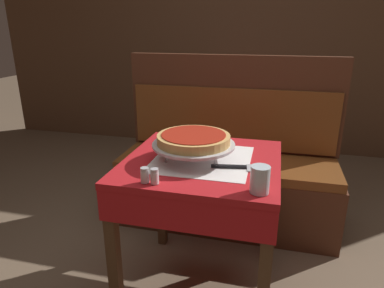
{
  "coord_description": "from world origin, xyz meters",
  "views": [
    {
      "loc": [
        0.32,
        -1.49,
        1.35
      ],
      "look_at": [
        -0.04,
        -0.05,
        0.83
      ],
      "focal_mm": 32.0,
      "sensor_mm": 36.0,
      "label": 1
    }
  ],
  "objects_px": {
    "water_glass_near": "(260,180)",
    "salt_shaker": "(145,175)",
    "pizza_pan_stand": "(194,145)",
    "dining_table_rear": "(238,104)",
    "pizza_server": "(241,167)",
    "booth_bench": "(227,176)",
    "pepper_shaker": "(155,176)",
    "deep_dish_pizza": "(194,139)",
    "dining_table_front": "(202,180)",
    "condiment_caddy": "(238,86)"
  },
  "relations": [
    {
      "from": "pizza_pan_stand",
      "to": "salt_shaker",
      "type": "bearing_deg",
      "value": -114.13
    },
    {
      "from": "dining_table_front",
      "to": "water_glass_near",
      "type": "distance_m",
      "value": 0.43
    },
    {
      "from": "pepper_shaker",
      "to": "condiment_caddy",
      "type": "relative_size",
      "value": 0.42
    },
    {
      "from": "deep_dish_pizza",
      "to": "salt_shaker",
      "type": "xyz_separation_m",
      "value": [
        -0.13,
        -0.29,
        -0.07
      ]
    },
    {
      "from": "dining_table_front",
      "to": "dining_table_rear",
      "type": "xyz_separation_m",
      "value": [
        -0.04,
        1.79,
        -0.0
      ]
    },
    {
      "from": "pizza_pan_stand",
      "to": "water_glass_near",
      "type": "xyz_separation_m",
      "value": [
        0.32,
        -0.27,
        -0.02
      ]
    },
    {
      "from": "dining_table_rear",
      "to": "pizza_server",
      "type": "distance_m",
      "value": 1.87
    },
    {
      "from": "deep_dish_pizza",
      "to": "water_glass_near",
      "type": "bearing_deg",
      "value": -39.78
    },
    {
      "from": "dining_table_front",
      "to": "condiment_caddy",
      "type": "bearing_deg",
      "value": 91.55
    },
    {
      "from": "dining_table_front",
      "to": "deep_dish_pizza",
      "type": "distance_m",
      "value": 0.22
    },
    {
      "from": "booth_bench",
      "to": "salt_shaker",
      "type": "xyz_separation_m",
      "value": [
        -0.2,
        -1.03,
        0.44
      ]
    },
    {
      "from": "dining_table_rear",
      "to": "deep_dish_pizza",
      "type": "bearing_deg",
      "value": -90.09
    },
    {
      "from": "salt_shaker",
      "to": "pizza_server",
      "type": "bearing_deg",
      "value": 33.43
    },
    {
      "from": "dining_table_rear",
      "to": "pepper_shaker",
      "type": "xyz_separation_m",
      "value": [
        -0.09,
        -2.09,
        0.15
      ]
    },
    {
      "from": "dining_table_rear",
      "to": "booth_bench",
      "type": "height_order",
      "value": "booth_bench"
    },
    {
      "from": "booth_bench",
      "to": "pizza_pan_stand",
      "type": "distance_m",
      "value": 0.88
    },
    {
      "from": "booth_bench",
      "to": "water_glass_near",
      "type": "xyz_separation_m",
      "value": [
        0.26,
        -1.01,
        0.46
      ]
    },
    {
      "from": "water_glass_near",
      "to": "salt_shaker",
      "type": "xyz_separation_m",
      "value": [
        -0.45,
        -0.02,
        -0.02
      ]
    },
    {
      "from": "pepper_shaker",
      "to": "booth_bench",
      "type": "bearing_deg",
      "value": 81.57
    },
    {
      "from": "pepper_shaker",
      "to": "dining_table_front",
      "type": "bearing_deg",
      "value": 67.38
    },
    {
      "from": "water_glass_near",
      "to": "salt_shaker",
      "type": "relative_size",
      "value": 1.65
    },
    {
      "from": "pizza_server",
      "to": "dining_table_rear",
      "type": "bearing_deg",
      "value": 97.07
    },
    {
      "from": "pizza_pan_stand",
      "to": "deep_dish_pizza",
      "type": "bearing_deg",
      "value": 0.0
    },
    {
      "from": "water_glass_near",
      "to": "salt_shaker",
      "type": "height_order",
      "value": "water_glass_near"
    },
    {
      "from": "pizza_server",
      "to": "pepper_shaker",
      "type": "height_order",
      "value": "pepper_shaker"
    },
    {
      "from": "salt_shaker",
      "to": "condiment_caddy",
      "type": "distance_m",
      "value": 2.18
    },
    {
      "from": "pizza_pan_stand",
      "to": "pizza_server",
      "type": "bearing_deg",
      "value": -12.76
    },
    {
      "from": "pizza_pan_stand",
      "to": "deep_dish_pizza",
      "type": "distance_m",
      "value": 0.03
    },
    {
      "from": "deep_dish_pizza",
      "to": "pepper_shaker",
      "type": "height_order",
      "value": "deep_dish_pizza"
    },
    {
      "from": "booth_bench",
      "to": "dining_table_front",
      "type": "bearing_deg",
      "value": -91.93
    },
    {
      "from": "dining_table_rear",
      "to": "salt_shaker",
      "type": "height_order",
      "value": "salt_shaker"
    },
    {
      "from": "dining_table_front",
      "to": "deep_dish_pizza",
      "type": "height_order",
      "value": "deep_dish_pizza"
    },
    {
      "from": "booth_bench",
      "to": "deep_dish_pizza",
      "type": "distance_m",
      "value": 0.9
    },
    {
      "from": "dining_table_front",
      "to": "pizza_server",
      "type": "bearing_deg",
      "value": -19.51
    },
    {
      "from": "pizza_pan_stand",
      "to": "pepper_shaker",
      "type": "bearing_deg",
      "value": -106.9
    },
    {
      "from": "pizza_pan_stand",
      "to": "condiment_caddy",
      "type": "distance_m",
      "value": 1.88
    },
    {
      "from": "condiment_caddy",
      "to": "pizza_server",
      "type": "bearing_deg",
      "value": -82.82
    },
    {
      "from": "deep_dish_pizza",
      "to": "dining_table_rear",
      "type": "bearing_deg",
      "value": 89.91
    },
    {
      "from": "salt_shaker",
      "to": "pepper_shaker",
      "type": "distance_m",
      "value": 0.04
    },
    {
      "from": "pizza_pan_stand",
      "to": "dining_table_front",
      "type": "bearing_deg",
      "value": 21.68
    },
    {
      "from": "booth_bench",
      "to": "pepper_shaker",
      "type": "bearing_deg",
      "value": -98.43
    },
    {
      "from": "dining_table_rear",
      "to": "water_glass_near",
      "type": "relative_size",
      "value": 7.12
    },
    {
      "from": "deep_dish_pizza",
      "to": "water_glass_near",
      "type": "height_order",
      "value": "deep_dish_pizza"
    },
    {
      "from": "condiment_caddy",
      "to": "booth_bench",
      "type": "bearing_deg",
      "value": -86.25
    },
    {
      "from": "deep_dish_pizza",
      "to": "condiment_caddy",
      "type": "bearing_deg",
      "value": 90.33
    },
    {
      "from": "dining_table_front",
      "to": "condiment_caddy",
      "type": "relative_size",
      "value": 4.95
    },
    {
      "from": "dining_table_rear",
      "to": "water_glass_near",
      "type": "xyz_separation_m",
      "value": [
        0.32,
        -2.07,
        0.17
      ]
    },
    {
      "from": "pizza_pan_stand",
      "to": "salt_shaker",
      "type": "distance_m",
      "value": 0.32
    },
    {
      "from": "pizza_pan_stand",
      "to": "salt_shaker",
      "type": "height_order",
      "value": "pizza_pan_stand"
    },
    {
      "from": "salt_shaker",
      "to": "pizza_pan_stand",
      "type": "bearing_deg",
      "value": 65.87
    }
  ]
}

